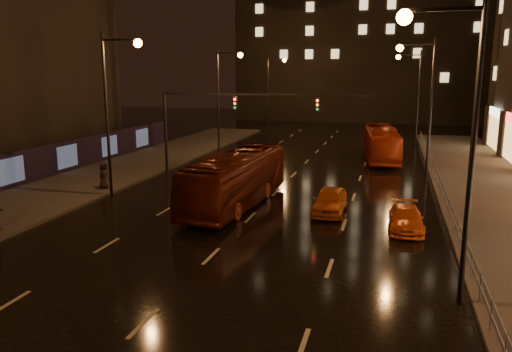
{
  "coord_description": "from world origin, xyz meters",
  "views": [
    {
      "loc": [
        7.14,
        -14.77,
        7.59
      ],
      "look_at": [
        0.59,
        9.02,
        2.5
      ],
      "focal_mm": 35.0,
      "sensor_mm": 36.0,
      "label": 1
    }
  ],
  "objects_px": {
    "bus_curb": "(381,143)",
    "taxi_far": "(406,218)",
    "pedestrian_c": "(104,176)",
    "taxi_near": "(330,201)",
    "bus_red": "(236,179)"
  },
  "relations": [
    {
      "from": "taxi_far",
      "to": "pedestrian_c",
      "type": "relative_size",
      "value": 2.27
    },
    {
      "from": "pedestrian_c",
      "to": "bus_red",
      "type": "bearing_deg",
      "value": -88.55
    },
    {
      "from": "taxi_near",
      "to": "pedestrian_c",
      "type": "height_order",
      "value": "pedestrian_c"
    },
    {
      "from": "taxi_far",
      "to": "pedestrian_c",
      "type": "bearing_deg",
      "value": 167.38
    },
    {
      "from": "bus_red",
      "to": "taxi_near",
      "type": "bearing_deg",
      "value": 1.09
    },
    {
      "from": "bus_red",
      "to": "taxi_near",
      "type": "xyz_separation_m",
      "value": [
        5.5,
        -0.26,
        -0.85
      ]
    },
    {
      "from": "taxi_near",
      "to": "pedestrian_c",
      "type": "distance_m",
      "value": 15.07
    },
    {
      "from": "bus_curb",
      "to": "taxi_far",
      "type": "height_order",
      "value": "bus_curb"
    },
    {
      "from": "bus_curb",
      "to": "taxi_far",
      "type": "xyz_separation_m",
      "value": [
        1.79,
        -20.57,
        -0.91
      ]
    },
    {
      "from": "bus_red",
      "to": "bus_curb",
      "type": "bearing_deg",
      "value": 70.97
    },
    {
      "from": "taxi_near",
      "to": "taxi_far",
      "type": "xyz_separation_m",
      "value": [
        4.0,
        -2.0,
        -0.14
      ]
    },
    {
      "from": "bus_curb",
      "to": "taxi_far",
      "type": "relative_size",
      "value": 2.71
    },
    {
      "from": "taxi_far",
      "to": "bus_curb",
      "type": "bearing_deg",
      "value": 92.55
    },
    {
      "from": "bus_red",
      "to": "pedestrian_c",
      "type": "xyz_separation_m",
      "value": [
        -9.5,
        1.16,
        -0.54
      ]
    },
    {
      "from": "taxi_far",
      "to": "pedestrian_c",
      "type": "distance_m",
      "value": 19.31
    }
  ]
}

